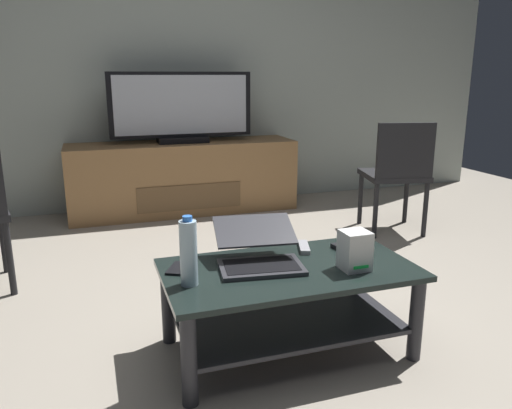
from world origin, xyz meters
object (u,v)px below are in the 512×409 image
router_box (355,250)px  cell_phone (178,268)px  dining_chair (398,171)px  laptop (258,252)px  water_bottle_near (189,252)px  television (182,109)px  soundbar_remote (304,247)px  tv_remote (344,250)px  media_cabinet (184,177)px  coffee_table (288,294)px

router_box → cell_phone: bearing=161.8°
dining_chair → laptop: bearing=-141.0°
water_bottle_near → router_box: bearing=-5.1°
laptop → television: bearing=87.0°
soundbar_remote → tv_remote: bearing=-11.3°
media_cabinet → tv_remote: bearing=-82.7°
tv_remote → water_bottle_near: bearing=-178.3°
television → water_bottle_near: size_ratio=4.37×
coffee_table → water_bottle_near: size_ratio=3.84×
media_cabinet → laptop: media_cabinet is taller
television → laptop: 2.41m
water_bottle_near → soundbar_remote: bearing=21.4°
tv_remote → coffee_table: bearing=-172.1°
coffee_table → water_bottle_near: water_bottle_near is taller
cell_phone → tv_remote: (0.77, -0.03, 0.01)m
media_cabinet → cell_phone: bearing=-101.2°
cell_phone → soundbar_remote: size_ratio=0.88×
coffee_table → water_bottle_near: bearing=-174.3°
router_box → soundbar_remote: router_box is taller
television → water_bottle_near: (-0.45, -2.48, -0.38)m
media_cabinet → television: size_ratio=1.61×
water_bottle_near → laptop: bearing=20.4°
media_cabinet → cell_phone: 2.38m
soundbar_remote → router_box: bearing=-52.9°
cell_phone → tv_remote: bearing=25.0°
media_cabinet → soundbar_remote: bearing=-86.5°
laptop → router_box: size_ratio=2.52×
router_box → soundbar_remote: (-0.10, 0.29, -0.07)m
dining_chair → water_bottle_near: dining_chair is taller
water_bottle_near → tv_remote: water_bottle_near is taller
cell_phone → coffee_table: bearing=11.7°
laptop → soundbar_remote: size_ratio=2.60×
tv_remote → router_box: bearing=-116.4°
coffee_table → tv_remote: (0.31, 0.09, 0.13)m
dining_chair → media_cabinet: bearing=140.6°
router_box → media_cabinet: bearing=95.3°
television → soundbar_remote: television is taller
cell_phone → router_box: bearing=9.1°
coffee_table → laptop: bearing=145.4°
laptop → cell_phone: bearing=171.9°
television → cell_phone: 2.41m
media_cabinet → water_bottle_near: size_ratio=7.04×
tv_remote → soundbar_remote: size_ratio=1.00×
water_bottle_near → television: bearing=79.8°
television → router_box: 2.59m
coffee_table → soundbar_remote: 0.28m
dining_chair → soundbar_remote: size_ratio=5.33×
cell_phone → tv_remote: tv_remote is taller
coffee_table → media_cabinet: bearing=89.7°
coffee_table → laptop: laptop is taller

